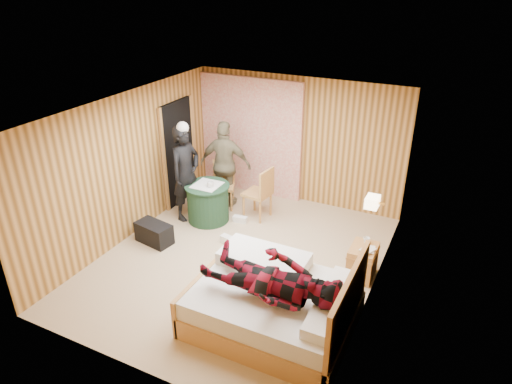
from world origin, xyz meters
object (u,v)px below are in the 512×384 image
at_px(wall_lamp, 373,202).
at_px(woman_standing, 186,173).
at_px(nightstand, 362,261).
at_px(chair_near, 261,190).
at_px(chair_far, 224,180).
at_px(man_at_table, 225,165).
at_px(man_on_bed, 272,272).
at_px(duffel_bag, 154,233).
at_px(bed, 276,303).
at_px(round_table, 208,202).

height_order(wall_lamp, woman_standing, woman_standing).
xyz_separation_m(nightstand, chair_near, (-2.16, 0.97, 0.32)).
bearing_deg(chair_far, man_at_table, 27.77).
bearing_deg(man_at_table, chair_far, 40.20).
height_order(woman_standing, man_on_bed, man_on_bed).
height_order(nightstand, man_on_bed, man_on_bed).
xyz_separation_m(duffel_bag, man_on_bed, (2.72, -1.15, 0.81)).
height_order(bed, woman_standing, woman_standing).
height_order(wall_lamp, man_on_bed, man_on_bed).
distance_m(wall_lamp, chair_far, 3.38).
distance_m(nightstand, man_on_bed, 2.03).
distance_m(bed, woman_standing, 3.35).
relative_size(round_table, chair_near, 0.81).
height_order(nightstand, chair_far, chair_far).
height_order(nightstand, man_at_table, man_at_table).
xyz_separation_m(wall_lamp, chair_near, (-2.21, 0.99, -0.71)).
height_order(chair_near, man_on_bed, man_on_bed).
relative_size(woman_standing, man_at_table, 1.04).
distance_m(bed, man_at_table, 3.55).
bearing_deg(bed, nightstand, 63.57).
relative_size(bed, chair_near, 2.04).
distance_m(nightstand, man_at_table, 3.29).
bearing_deg(wall_lamp, nightstand, 163.95).
height_order(chair_near, woman_standing, woman_standing).
relative_size(round_table, duffel_bag, 1.29).
relative_size(chair_far, man_at_table, 0.54).
relative_size(round_table, woman_standing, 0.46).
relative_size(chair_near, woman_standing, 0.56).
height_order(duffel_bag, woman_standing, woman_standing).
bearing_deg(man_at_table, woman_standing, 50.75).
bearing_deg(round_table, chair_far, 92.83).
bearing_deg(chair_far, woman_standing, -141.02).
distance_m(wall_lamp, woman_standing, 3.52).
relative_size(bed, man_at_table, 1.19).
height_order(chair_far, man_at_table, man_at_table).
bearing_deg(man_at_table, bed, 119.56).
bearing_deg(chair_near, bed, 36.94).
relative_size(wall_lamp, man_at_table, 0.15).
distance_m(round_table, chair_far, 0.67).
bearing_deg(round_table, nightstand, -8.89).
xyz_separation_m(round_table, chair_near, (0.86, 0.50, 0.22)).
bearing_deg(chair_near, round_table, -52.09).
relative_size(round_table, chair_far, 0.88).
bearing_deg(man_on_bed, bed, 96.91).
distance_m(bed, chair_near, 2.88).
xyz_separation_m(woman_standing, man_on_bed, (2.70, -2.17, 0.09)).
relative_size(bed, man_on_bed, 1.16).
height_order(wall_lamp, chair_near, wall_lamp).
distance_m(round_table, duffel_bag, 1.18).
bearing_deg(chair_near, wall_lamp, 73.50).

